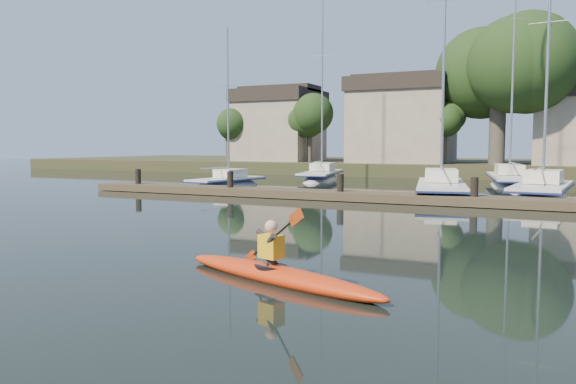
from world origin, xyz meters
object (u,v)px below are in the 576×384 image
at_px(kayak, 276,271).
at_px(sailboat_6, 510,189).
at_px(sailboat_2, 441,200).
at_px(sailboat_5, 321,183).
at_px(sailboat_3, 542,203).
at_px(sailboat_0, 227,190).
at_px(dock, 404,198).

bearing_deg(kayak, sailboat_6, 103.63).
distance_m(sailboat_2, sailboat_6, 9.10).
distance_m(kayak, sailboat_2, 19.21).
height_order(kayak, sailboat_5, sailboat_5).
bearing_deg(sailboat_6, sailboat_3, -85.58).
bearing_deg(sailboat_3, sailboat_6, 108.98).
height_order(kayak, sailboat_3, sailboat_3).
bearing_deg(sailboat_3, sailboat_0, -173.84).
bearing_deg(kayak, sailboat_2, 109.38).
bearing_deg(sailboat_3, sailboat_5, 155.96).
xyz_separation_m(dock, sailboat_3, (5.54, 4.64, -0.42)).
relative_size(sailboat_0, sailboat_6, 0.61).
relative_size(kayak, sailboat_6, 0.29).
bearing_deg(sailboat_5, sailboat_3, -40.27).
height_order(dock, sailboat_0, sailboat_0).
bearing_deg(sailboat_2, sailboat_5, 127.23).
xyz_separation_m(sailboat_0, sailboat_2, (12.79, -0.46, -0.03)).
distance_m(kayak, sailboat_3, 20.45).
xyz_separation_m(kayak, dock, (-1.34, 15.37, 0.01)).
distance_m(dock, sailboat_6, 13.05).
bearing_deg(sailboat_2, sailboat_0, 166.81).
bearing_deg(sailboat_0, dock, -12.27).
distance_m(kayak, sailboat_6, 28.01).
bearing_deg(sailboat_5, dock, -65.66).
bearing_deg(sailboat_3, dock, -135.03).
distance_m(sailboat_3, sailboat_5, 16.79).
height_order(sailboat_5, sailboat_6, sailboat_6).
distance_m(sailboat_2, sailboat_5, 13.49).
height_order(sailboat_0, sailboat_6, sailboat_6).
relative_size(sailboat_0, sailboat_3, 0.74).
relative_size(dock, sailboat_3, 2.35).
xyz_separation_m(dock, sailboat_5, (-9.14, 12.79, -0.39)).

